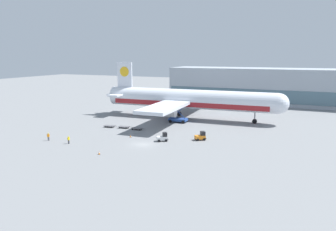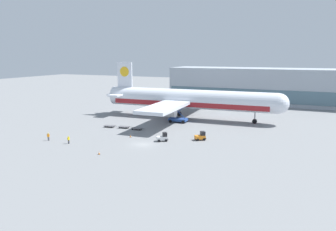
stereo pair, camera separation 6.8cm
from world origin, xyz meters
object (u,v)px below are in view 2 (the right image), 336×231
object	(u,v)px
baggage_tug_mid	(201,136)
traffic_cone_far	(130,136)
baggage_dolly_third	(137,128)
airplane_main	(186,100)
ground_crew_near	(69,139)
ground_crew_far	(48,136)
scissor_lift_loader	(178,115)
baggage_dolly_lead	(110,126)
baggage_tug_foreground	(163,137)
traffic_cone_near	(99,153)
baggage_dolly_second	(124,127)

from	to	relation	value
baggage_tug_mid	traffic_cone_far	distance (m)	16.69
baggage_dolly_third	traffic_cone_far	size ratio (longest dim) A/B	6.16
airplane_main	ground_crew_near	xyz separation A→B (m)	(-13.20, -37.77, -4.82)
ground_crew_far	scissor_lift_loader	bearing A→B (deg)	11.39
baggage_tug_mid	baggage_dolly_lead	bearing A→B (deg)	136.26
baggage_tug_foreground	traffic_cone_far	distance (m)	8.59
airplane_main	baggage_tug_mid	world-z (taller)	airplane_main
traffic_cone_near	baggage_dolly_lead	bearing A→B (deg)	119.38
traffic_cone_near	baggage_dolly_second	bearing A→B (deg)	109.69
baggage_dolly_lead	traffic_cone_near	world-z (taller)	traffic_cone_near
scissor_lift_loader	ground_crew_far	bearing A→B (deg)	-124.05
baggage_tug_foreground	baggage_dolly_third	size ratio (longest dim) A/B	0.75
baggage_tug_foreground	baggage_dolly_lead	distance (m)	20.62
baggage_tug_mid	baggage_dolly_third	xyz separation A→B (m)	(-18.55, 3.11, -0.49)
baggage_tug_foreground	baggage_dolly_second	size ratio (longest dim) A/B	0.75
scissor_lift_loader	traffic_cone_far	world-z (taller)	scissor_lift_loader
baggage_dolly_second	airplane_main	bearing A→B (deg)	54.52
baggage_tug_foreground	ground_crew_far	bearing A→B (deg)	168.26
baggage_dolly_lead	traffic_cone_far	xyz separation A→B (m)	(10.72, -7.09, -0.09)
baggage_dolly_second	traffic_cone_near	xyz separation A→B (m)	(7.93, -22.17, -0.07)
scissor_lift_loader	traffic_cone_near	size ratio (longest dim) A/B	8.62
traffic_cone_near	baggage_tug_mid	bearing A→B (deg)	51.77
baggage_tug_foreground	baggage_dolly_third	distance (m)	13.36
baggage_tug_mid	traffic_cone_near	distance (m)	23.81
ground_crew_near	traffic_cone_far	world-z (taller)	ground_crew_near
baggage_dolly_lead	baggage_dolly_third	world-z (taller)	same
baggage_dolly_third	traffic_cone_near	world-z (taller)	traffic_cone_near
scissor_lift_loader	ground_crew_far	size ratio (longest dim) A/B	3.13
baggage_tug_foreground	ground_crew_far	world-z (taller)	baggage_tug_foreground
airplane_main	ground_crew_near	size ratio (longest dim) A/B	33.36
scissor_lift_loader	baggage_tug_mid	world-z (taller)	scissor_lift_loader
baggage_tug_mid	traffic_cone_far	size ratio (longest dim) A/B	4.57
scissor_lift_loader	baggage_dolly_third	distance (m)	15.03
baggage_tug_mid	traffic_cone_far	xyz separation A→B (m)	(-16.12, -4.27, -0.58)
traffic_cone_near	traffic_cone_far	bearing A→B (deg)	95.50
baggage_dolly_second	traffic_cone_near	world-z (taller)	traffic_cone_near
baggage_tug_foreground	traffic_cone_near	size ratio (longest dim) A/B	4.31
traffic_cone_near	baggage_tug_foreground	bearing A→B (deg)	63.25
baggage_dolly_second	baggage_tug_mid	bearing A→B (deg)	-16.28
airplane_main	traffic_cone_near	bearing A→B (deg)	-95.86
airplane_main	scissor_lift_loader	world-z (taller)	airplane_main
airplane_main	ground_crew_far	world-z (taller)	airplane_main
baggage_tug_foreground	ground_crew_near	distance (m)	20.82
ground_crew_far	baggage_tug_mid	bearing A→B (deg)	-22.31
ground_crew_far	ground_crew_near	bearing A→B (deg)	-49.33
scissor_lift_loader	ground_crew_near	world-z (taller)	scissor_lift_loader
baggage_dolly_lead	traffic_cone_near	size ratio (longest dim) A/B	5.79
baggage_dolly_lead	ground_crew_near	distance (m)	17.76
traffic_cone_far	baggage_dolly_lead	bearing A→B (deg)	146.54
baggage_dolly_second	baggage_dolly_lead	bearing A→B (deg)	-178.66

